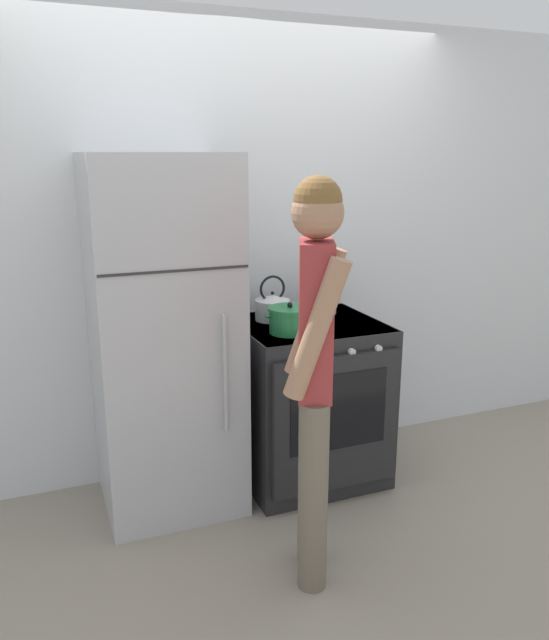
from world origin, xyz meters
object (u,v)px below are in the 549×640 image
(stove_range, at_px, (310,400))
(utensil_jar, at_px, (329,300))
(person, at_px, (315,363))
(dutch_oven_pot, at_px, (290,320))
(tea_kettle, at_px, (273,306))
(refrigerator, at_px, (165,338))

(stove_range, xyz_separation_m, utensil_jar, (0.19, 0.17, 0.53))
(person, bearing_deg, dutch_oven_pot, 8.55)
(stove_range, xyz_separation_m, tea_kettle, (-0.16, 0.16, 0.53))
(utensil_jar, bearing_deg, refrigerator, -172.93)
(dutch_oven_pot, height_order, utensil_jar, utensil_jar)
(refrigerator, relative_size, utensil_jar, 6.76)
(refrigerator, height_order, person, refrigerator)
(tea_kettle, relative_size, person, 0.14)
(stove_range, bearing_deg, dutch_oven_pot, -147.67)
(stove_range, relative_size, dutch_oven_pot, 3.43)
(tea_kettle, height_order, person, person)
(refrigerator, bearing_deg, utensil_jar, 7.07)
(refrigerator, distance_m, dutch_oven_pot, 0.65)
(stove_range, distance_m, person, 1.02)
(stove_range, height_order, tea_kettle, tea_kettle)
(refrigerator, bearing_deg, tea_kettle, 10.25)
(stove_range, height_order, person, person)
(dutch_oven_pot, relative_size, utensil_jar, 0.99)
(refrigerator, relative_size, stove_range, 1.99)
(utensil_jar, height_order, person, person)
(tea_kettle, relative_size, utensil_jar, 0.94)
(refrigerator, distance_m, tea_kettle, 0.65)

